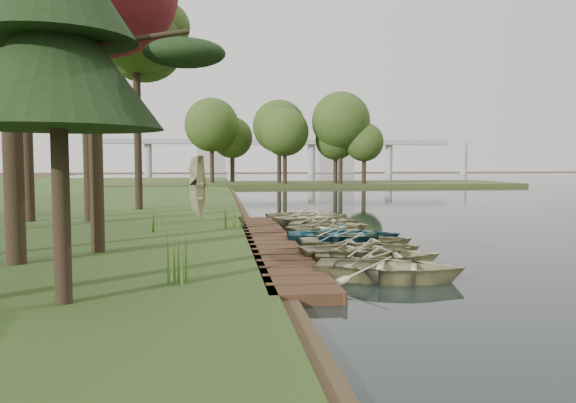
{
  "coord_description": "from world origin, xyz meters",
  "views": [
    {
      "loc": [
        -3.39,
        -18.95,
        2.95
      ],
      "look_at": [
        -0.78,
        1.86,
        1.48
      ],
      "focal_mm": 35.0,
      "sensor_mm": 36.0,
      "label": 1
    }
  ],
  "objects": [
    {
      "name": "rowboat_8",
      "position": [
        1.09,
        5.36,
        0.42
      ],
      "size": [
        4.19,
        3.58,
        0.73
      ],
      "primitive_type": "imported",
      "rotation": [
        0.0,
        0.0,
        1.22
      ],
      "color": "#BFBD8A",
      "rests_on": "water"
    },
    {
      "name": "peninsula",
      "position": [
        8.0,
        50.0,
        0.23
      ],
      "size": [
        50.0,
        14.0,
        0.45
      ],
      "primitive_type": "cube",
      "color": "#38421D",
      "rests_on": "ground"
    },
    {
      "name": "rowboat_7",
      "position": [
        1.2,
        3.99,
        0.39
      ],
      "size": [
        3.93,
        3.43,
        0.68
      ],
      "primitive_type": "imported",
      "rotation": [
        0.0,
        0.0,
        1.17
      ],
      "color": "#BFBD8A",
      "rests_on": "water"
    },
    {
      "name": "rowboat_9",
      "position": [
        1.01,
        6.48,
        0.45
      ],
      "size": [
        4.67,
        4.13,
        0.8
      ],
      "primitive_type": "imported",
      "rotation": [
        0.0,
        0.0,
        2.0
      ],
      "color": "#BFBD8A",
      "rests_on": "water"
    },
    {
      "name": "reeds_3",
      "position": [
        -3.29,
        3.43,
        0.78
      ],
      "size": [
        0.6,
        0.6,
        0.96
      ],
      "primitive_type": "cone",
      "color": "#3F661E",
      "rests_on": "bank"
    },
    {
      "name": "rowboat_0",
      "position": [
        0.79,
        -5.71,
        0.43
      ],
      "size": [
        4.29,
        3.67,
        0.75
      ],
      "primitive_type": "imported",
      "rotation": [
        0.0,
        0.0,
        1.22
      ],
      "color": "#BFBD8A",
      "rests_on": "water"
    },
    {
      "name": "stored_rowboat",
      "position": [
        -4.21,
        6.49,
        0.61
      ],
      "size": [
        3.41,
        2.82,
        0.61
      ],
      "primitive_type": "imported",
      "rotation": [
        3.14,
        0.0,
        1.3
      ],
      "color": "#BFBD8A",
      "rests_on": "bank"
    },
    {
      "name": "boardwalk",
      "position": [
        -1.6,
        0.0,
        0.15
      ],
      "size": [
        1.6,
        16.0,
        0.3
      ],
      "primitive_type": "cube",
      "color": "#3C2617",
      "rests_on": "ground"
    },
    {
      "name": "rowboat_10",
      "position": [
        0.75,
        8.26,
        0.42
      ],
      "size": [
        3.83,
        2.93,
        0.74
      ],
      "primitive_type": "imported",
      "rotation": [
        0.0,
        0.0,
        1.68
      ],
      "color": "#BFBD8A",
      "rests_on": "water"
    },
    {
      "name": "reeds_2",
      "position": [
        -5.75,
        2.65,
        0.77
      ],
      "size": [
        0.6,
        0.6,
        0.94
      ],
      "primitive_type": "cone",
      "color": "#3F661E",
      "rests_on": "bank"
    },
    {
      "name": "rowboat_6",
      "position": [
        1.0,
        2.97,
        0.41
      ],
      "size": [
        4.15,
        3.59,
        0.72
      ],
      "primitive_type": "imported",
      "rotation": [
        0.0,
        0.0,
        1.95
      ],
      "color": "#BFBD8A",
      "rests_on": "water"
    },
    {
      "name": "building_a",
      "position": [
        30.0,
        140.0,
        9.0
      ],
      "size": [
        10.0,
        8.0,
        18.0
      ],
      "primitive_type": "cube",
      "color": "#A5A5A0",
      "rests_on": "ground"
    },
    {
      "name": "rowboat_1",
      "position": [
        1.0,
        -3.92,
        0.42
      ],
      "size": [
        3.8,
        2.9,
        0.73
      ],
      "primitive_type": "imported",
      "rotation": [
        0.0,
        0.0,
        1.46
      ],
      "color": "#BFBD8A",
      "rests_on": "water"
    },
    {
      "name": "far_trees",
      "position": [
        4.67,
        50.0,
        6.43
      ],
      "size": [
        45.6,
        5.6,
        8.8
      ],
      "color": "black",
      "rests_on": "peninsula"
    },
    {
      "name": "rowboat_5",
      "position": [
        1.14,
        1.11,
        0.41
      ],
      "size": [
        4.16,
        3.67,
        0.72
      ],
      "primitive_type": "imported",
      "rotation": [
        0.0,
        0.0,
        1.15
      ],
      "color": "#BFBD8A",
      "rests_on": "water"
    },
    {
      "name": "bridge",
      "position": [
        12.31,
        120.0,
        7.08
      ],
      "size": [
        95.9,
        4.0,
        8.6
      ],
      "color": "#A5A5A0",
      "rests_on": "ground"
    },
    {
      "name": "building_b",
      "position": [
        -5.0,
        145.0,
        6.0
      ],
      "size": [
        8.0,
        8.0,
        12.0
      ],
      "primitive_type": "cube",
      "color": "#A5A5A0",
      "rests_on": "ground"
    },
    {
      "name": "pine_tree",
      "position": [
        -6.28,
        -8.11,
        5.6
      ],
      "size": [
        3.8,
        3.8,
        8.36
      ],
      "color": "black",
      "rests_on": "bank"
    },
    {
      "name": "ground",
      "position": [
        0.0,
        0.0,
        0.0
      ],
      "size": [
        300.0,
        300.0,
        0.0
      ],
      "primitive_type": "plane",
      "color": "#3D2F1D"
    },
    {
      "name": "reeds_0",
      "position": [
        -4.31,
        -6.57,
        0.85
      ],
      "size": [
        0.6,
        0.6,
        1.1
      ],
      "primitive_type": "cone",
      "color": "#3F661E",
      "rests_on": "bank"
    },
    {
      "name": "tree_4",
      "position": [
        -9.09,
        6.89,
        9.06
      ],
      "size": [
        3.7,
        3.7,
        10.49
      ],
      "color": "black",
      "rests_on": "bank"
    },
    {
      "name": "rowboat_2",
      "position": [
        0.86,
        -2.92,
        0.43
      ],
      "size": [
        3.93,
        2.97,
        0.77
      ],
      "primitive_type": "imported",
      "rotation": [
        0.0,
        0.0,
        1.66
      ],
      "color": "#BFBD8A",
      "rests_on": "water"
    },
    {
      "name": "tree_6",
      "position": [
        -7.81,
        13.39,
        9.25
      ],
      "size": [
        4.79,
        4.79,
        11.07
      ],
      "color": "black",
      "rests_on": "bank"
    },
    {
      "name": "rowboat_3",
      "position": [
        1.12,
        -1.21,
        0.44
      ],
      "size": [
        3.76,
        2.71,
        0.77
      ],
      "primitive_type": "imported",
      "rotation": [
        0.0,
        0.0,
        1.56
      ],
      "color": "#BFBD8A",
      "rests_on": "water"
    },
    {
      "name": "rowboat_4",
      "position": [
        0.96,
        0.06,
        0.46
      ],
      "size": [
        4.28,
        3.3,
        0.82
      ],
      "primitive_type": "imported",
      "rotation": [
        0.0,
        0.0,
        1.45
      ],
      "color": "#2B6A77",
      "rests_on": "water"
    },
    {
      "name": "reeds_1",
      "position": [
        -2.6,
        4.1,
        0.75
      ],
      "size": [
        0.6,
        0.6,
        0.91
      ],
      "primitive_type": "cone",
      "color": "#3F661E",
      "rests_on": "bank"
    }
  ]
}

